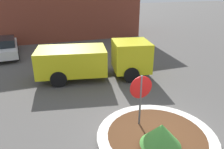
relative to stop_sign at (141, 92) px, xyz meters
The scene contains 6 objects.
ground_plane 1.66m from the stop_sign, 70.81° to the right, with size 120.00×120.00×0.00m, color #514F4C.
traffic_island 1.59m from the stop_sign, 70.81° to the right, with size 4.07×4.07×0.15m.
stop_sign is the anchor object (origin of this frame).
island_shrub 1.60m from the stop_sign, 88.82° to the right, with size 1.28×1.28×0.88m.
utility_truck 5.21m from the stop_sign, 92.50° to the left, with size 6.47×3.29×2.02m.
parked_sedan_white 12.66m from the stop_sign, 115.74° to the left, with size 2.17×4.67×1.40m.
Camera 1 is at (-3.49, -5.26, 4.84)m, focal length 35.00 mm.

